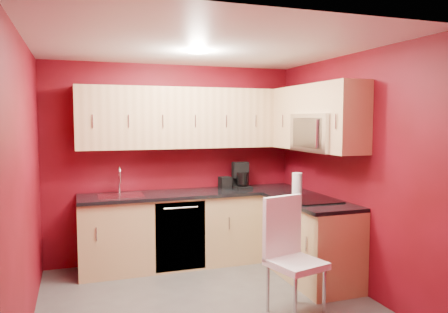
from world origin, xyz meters
TOP-DOWN VIEW (x-y plane):
  - floor at (0.00, 0.00)m, footprint 3.20×3.20m
  - ceiling at (0.00, 0.00)m, footprint 3.20×3.20m
  - wall_back at (0.00, 1.50)m, footprint 3.20×0.00m
  - wall_front at (0.00, -1.50)m, footprint 3.20×0.00m
  - wall_left at (-1.60, 0.00)m, footprint 0.00×3.00m
  - wall_right at (1.60, 0.00)m, footprint 0.00×3.00m
  - base_cabinets_back at (0.20, 1.20)m, footprint 2.80×0.60m
  - base_cabinets_right at (1.30, 0.25)m, footprint 0.60×1.30m
  - countertop_back at (0.20, 1.19)m, footprint 2.80×0.63m
  - countertop_right at (1.29, 0.23)m, footprint 0.63×1.27m
  - upper_cabinets_back at (0.20, 1.32)m, footprint 2.80×0.35m
  - upper_cabinets_right at (1.42, 0.44)m, footprint 0.35×1.55m
  - microwave at (1.39, 0.20)m, footprint 0.42×0.76m
  - cooktop at (1.28, 0.20)m, footprint 0.50×0.55m
  - sink at (-0.70, 1.20)m, footprint 0.52×0.42m
  - dishwasher_front at (-0.05, 0.91)m, footprint 0.60×0.02m
  - downlight at (0.00, 0.30)m, footprint 0.20×0.20m
  - coffee_maker at (0.85, 1.23)m, footprint 0.20×0.27m
  - napkin_holder at (0.64, 1.32)m, footprint 0.15×0.15m
  - paper_towel at (1.25, 0.49)m, footprint 0.18×0.18m
  - dining_chair at (0.70, -0.52)m, footprint 0.54×0.55m

SIDE VIEW (x-z plane):
  - floor at x=0.00m, z-range 0.00..0.00m
  - base_cabinets_back at x=0.20m, z-range 0.00..0.87m
  - base_cabinets_right at x=1.30m, z-range 0.00..0.87m
  - dishwasher_front at x=-0.05m, z-range 0.03..0.84m
  - dining_chair at x=0.70m, z-range 0.00..1.08m
  - countertop_back at x=0.20m, z-range 0.87..0.91m
  - countertop_right at x=1.29m, z-range 0.87..0.91m
  - cooktop at x=1.28m, z-range 0.91..0.92m
  - sink at x=-0.70m, z-range 0.77..1.12m
  - napkin_holder at x=0.64m, z-range 0.91..1.06m
  - paper_towel at x=1.25m, z-range 0.91..1.18m
  - coffee_maker at x=0.85m, z-range 0.91..1.25m
  - wall_back at x=0.00m, z-range -0.35..2.85m
  - wall_front at x=0.00m, z-range -0.35..2.85m
  - wall_left at x=-1.60m, z-range -0.25..2.75m
  - wall_right at x=1.60m, z-range -0.25..2.75m
  - microwave at x=1.39m, z-range 1.45..1.87m
  - upper_cabinets_back at x=0.20m, z-range 1.45..2.20m
  - upper_cabinets_right at x=1.42m, z-range 1.51..2.26m
  - downlight at x=0.00m, z-range 2.48..2.49m
  - ceiling at x=0.00m, z-range 2.50..2.50m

